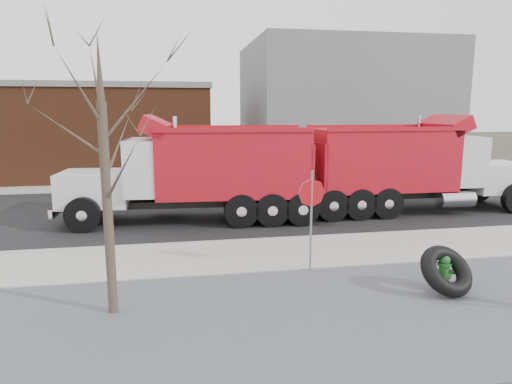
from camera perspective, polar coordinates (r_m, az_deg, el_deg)
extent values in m
plane|color=#383328|center=(11.98, -0.26, -8.50)|extent=(120.00, 120.00, 0.00)
cube|color=slate|center=(8.80, 3.84, -15.63)|extent=(60.00, 5.00, 0.03)
cube|color=#9E9B93|center=(12.20, -0.47, -7.99)|extent=(60.00, 2.50, 0.06)
cube|color=#9E9B93|center=(13.42, -1.42, -6.17)|extent=(60.00, 0.15, 0.11)
cube|color=black|center=(18.00, -3.74, -2.07)|extent=(60.00, 9.40, 0.02)
cube|color=#9E9B93|center=(23.57, -5.33, 0.91)|extent=(60.00, 2.00, 0.06)
cube|color=slate|center=(31.16, 10.53, 10.39)|extent=(12.00, 10.00, 8.00)
cube|color=#5E2F1A|center=(29.33, -26.32, 6.59)|extent=(20.00, 8.00, 5.00)
cube|color=slate|center=(29.32, -26.74, 11.75)|extent=(20.20, 8.20, 0.30)
cylinder|color=#382D23|center=(8.86, -18.05, -2.34)|extent=(0.18, 0.18, 4.00)
cone|color=#382D23|center=(8.69, -19.03, 14.64)|extent=(0.14, 0.14, 1.20)
cylinder|color=#286B29|center=(10.88, 22.28, -11.13)|extent=(0.43, 0.43, 0.06)
cylinder|color=#286B29|center=(10.78, 22.39, -9.67)|extent=(0.23, 0.23, 0.59)
cylinder|color=#286B29|center=(10.69, 22.49, -8.33)|extent=(0.29, 0.29, 0.05)
sphere|color=#286B29|center=(10.66, 22.52, -7.83)|extent=(0.24, 0.24, 0.24)
cylinder|color=#286B29|center=(10.63, 22.56, -7.33)|extent=(0.05, 0.05, 0.06)
cylinder|color=#286B29|center=(10.69, 21.59, -9.28)|extent=(0.13, 0.13, 0.11)
cylinder|color=#286B29|center=(10.81, 23.25, -9.17)|extent=(0.13, 0.13, 0.11)
cylinder|color=#286B29|center=(10.61, 22.76, -9.61)|extent=(0.16, 0.14, 0.15)
torus|color=black|center=(10.51, 22.69, -9.08)|extent=(1.39, 1.29, 1.07)
cylinder|color=gray|center=(10.87, 6.90, -3.76)|extent=(0.05, 0.05, 2.47)
cylinder|color=#B00C14|center=(10.72, 6.98, -0.11)|extent=(0.66, 0.14, 0.67)
cube|color=black|center=(18.43, 18.85, -0.20)|extent=(8.68, 0.90, 0.22)
cube|color=silver|center=(20.26, 27.54, 1.69)|extent=(2.24, 1.98, 1.12)
cube|color=silver|center=(19.07, 23.19, 3.72)|extent=(1.63, 2.34, 1.83)
cube|color=black|center=(19.45, 25.15, 5.19)|extent=(0.05, 2.03, 0.81)
cube|color=#AB0E10|center=(17.64, 15.35, 4.04)|extent=(5.08, 2.45, 2.23)
cylinder|color=silver|center=(19.40, 19.62, 5.41)|extent=(0.14, 0.14, 2.44)
cylinder|color=black|center=(21.34, 26.03, 0.40)|extent=(1.12, 0.31, 1.12)
cylinder|color=black|center=(18.25, 10.36, -0.22)|extent=(1.12, 0.31, 1.12)
cylinder|color=black|center=(16.48, 12.74, -1.44)|extent=(1.12, 0.31, 1.12)
cube|color=black|center=(15.97, -7.67, -1.28)|extent=(8.38, 1.41, 0.22)
cube|color=silver|center=(16.26, -19.38, 0.46)|extent=(2.36, 2.13, 1.12)
cube|color=silver|center=(16.53, -23.00, 0.38)|extent=(0.17, 1.79, 1.02)
cube|color=silver|center=(15.85, -12.81, 3.16)|extent=(1.78, 2.44, 1.84)
cube|color=black|center=(15.89, -15.58, 4.91)|extent=(0.18, 2.04, 0.82)
cube|color=#AB0E10|center=(15.78, -2.96, 3.74)|extent=(5.24, 2.76, 2.25)
cylinder|color=silver|center=(14.77, -9.98, 4.54)|extent=(0.15, 0.15, 2.45)
cylinder|color=black|center=(15.38, -20.84, -2.69)|extent=(1.14, 0.38, 1.12)
cylinder|color=black|center=(17.48, -19.11, -1.08)|extent=(1.14, 0.38, 1.12)
cylinder|color=black|center=(15.19, 1.95, -2.17)|extent=(1.14, 0.38, 1.12)
cylinder|color=black|center=(17.09, 0.97, -0.76)|extent=(1.14, 0.38, 1.12)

